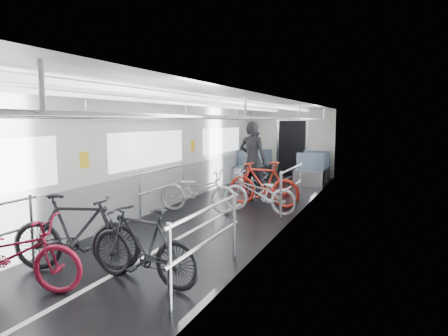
{
  "coord_description": "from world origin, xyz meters",
  "views": [
    {
      "loc": [
        3.28,
        -7.26,
        2.01
      ],
      "look_at": [
        0.0,
        0.59,
        0.99
      ],
      "focal_mm": 32.0,
      "sensor_mm": 36.0,
      "label": 1
    }
  ],
  "objects_px": {
    "bike_right_near": "(143,245)",
    "bike_left_mid": "(76,233)",
    "bike_right_far": "(263,184)",
    "person_standing": "(252,159)",
    "bike_left_near": "(11,254)",
    "bike_right_mid": "(259,193)",
    "bike_aisle": "(261,181)",
    "person_seated": "(253,156)",
    "bike_left_far": "(198,191)"
  },
  "relations": [
    {
      "from": "bike_right_far",
      "to": "bike_aisle",
      "type": "height_order",
      "value": "bike_right_far"
    },
    {
      "from": "bike_aisle",
      "to": "person_standing",
      "type": "bearing_deg",
      "value": 161.7
    },
    {
      "from": "bike_aisle",
      "to": "person_seated",
      "type": "relative_size",
      "value": 1.0
    },
    {
      "from": "bike_left_far",
      "to": "person_standing",
      "type": "distance_m",
      "value": 2.3
    },
    {
      "from": "bike_left_far",
      "to": "bike_right_mid",
      "type": "bearing_deg",
      "value": -76.36
    },
    {
      "from": "bike_right_far",
      "to": "person_standing",
      "type": "bearing_deg",
      "value": -144.29
    },
    {
      "from": "bike_right_near",
      "to": "bike_aisle",
      "type": "height_order",
      "value": "bike_right_near"
    },
    {
      "from": "bike_left_far",
      "to": "bike_aisle",
      "type": "distance_m",
      "value": 2.22
    },
    {
      "from": "bike_right_near",
      "to": "person_standing",
      "type": "distance_m",
      "value": 5.99
    },
    {
      "from": "bike_right_near",
      "to": "person_standing",
      "type": "height_order",
      "value": "person_standing"
    },
    {
      "from": "bike_right_mid",
      "to": "person_standing",
      "type": "xyz_separation_m",
      "value": [
        -0.75,
        1.75,
        0.55
      ]
    },
    {
      "from": "bike_left_mid",
      "to": "bike_right_far",
      "type": "xyz_separation_m",
      "value": [
        1.09,
        4.86,
        0.01
      ]
    },
    {
      "from": "bike_right_near",
      "to": "bike_aisle",
      "type": "relative_size",
      "value": 0.96
    },
    {
      "from": "bike_left_far",
      "to": "bike_right_near",
      "type": "distance_m",
      "value": 3.92
    },
    {
      "from": "bike_left_mid",
      "to": "person_seated",
      "type": "xyz_separation_m",
      "value": [
        -0.41,
        8.63,
        0.32
      ]
    },
    {
      "from": "bike_right_far",
      "to": "person_standing",
      "type": "relative_size",
      "value": 0.89
    },
    {
      "from": "bike_right_mid",
      "to": "person_seated",
      "type": "bearing_deg",
      "value": -155.99
    },
    {
      "from": "bike_right_mid",
      "to": "bike_right_far",
      "type": "height_order",
      "value": "bike_right_far"
    },
    {
      "from": "bike_right_far",
      "to": "bike_aisle",
      "type": "relative_size",
      "value": 1.06
    },
    {
      "from": "bike_right_mid",
      "to": "person_standing",
      "type": "distance_m",
      "value": 1.98
    },
    {
      "from": "bike_left_near",
      "to": "person_seated",
      "type": "xyz_separation_m",
      "value": [
        -0.17,
        9.44,
        0.38
      ]
    },
    {
      "from": "bike_aisle",
      "to": "person_seated",
      "type": "distance_m",
      "value": 3.07
    },
    {
      "from": "bike_right_far",
      "to": "person_seated",
      "type": "height_order",
      "value": "person_seated"
    },
    {
      "from": "bike_left_near",
      "to": "bike_left_far",
      "type": "bearing_deg",
      "value": -20.82
    },
    {
      "from": "bike_right_near",
      "to": "bike_right_mid",
      "type": "height_order",
      "value": "bike_right_near"
    },
    {
      "from": "bike_right_near",
      "to": "bike_right_mid",
      "type": "xyz_separation_m",
      "value": [
        0.15,
        4.18,
        -0.04
      ]
    },
    {
      "from": "bike_right_far",
      "to": "bike_left_far",
      "type": "bearing_deg",
      "value": -40.85
    },
    {
      "from": "person_standing",
      "to": "person_seated",
      "type": "distance_m",
      "value": 2.85
    },
    {
      "from": "bike_left_near",
      "to": "person_standing",
      "type": "xyz_separation_m",
      "value": [
        0.7,
        6.73,
        0.54
      ]
    },
    {
      "from": "bike_right_near",
      "to": "person_seated",
      "type": "bearing_deg",
      "value": -165.45
    },
    {
      "from": "person_standing",
      "to": "person_seated",
      "type": "relative_size",
      "value": 1.18
    },
    {
      "from": "bike_right_far",
      "to": "person_seated",
      "type": "distance_m",
      "value": 4.07
    },
    {
      "from": "bike_right_near",
      "to": "bike_left_mid",
      "type": "bearing_deg",
      "value": -85.85
    },
    {
      "from": "bike_left_near",
      "to": "person_standing",
      "type": "relative_size",
      "value": 0.87
    },
    {
      "from": "bike_left_near",
      "to": "person_seated",
      "type": "bearing_deg",
      "value": -17.42
    },
    {
      "from": "bike_left_near",
      "to": "bike_aisle",
      "type": "xyz_separation_m",
      "value": [
        0.99,
        6.63,
        -0.01
      ]
    },
    {
      "from": "bike_left_near",
      "to": "person_standing",
      "type": "distance_m",
      "value": 6.79
    },
    {
      "from": "bike_right_near",
      "to": "bike_right_far",
      "type": "distance_m",
      "value": 4.88
    },
    {
      "from": "bike_aisle",
      "to": "bike_right_mid",
      "type": "bearing_deg",
      "value": -73.24
    },
    {
      "from": "bike_right_near",
      "to": "bike_right_far",
      "type": "bearing_deg",
      "value": -175.52
    },
    {
      "from": "bike_left_mid",
      "to": "bike_right_far",
      "type": "distance_m",
      "value": 4.98
    },
    {
      "from": "bike_right_mid",
      "to": "bike_aisle",
      "type": "distance_m",
      "value": 1.72
    },
    {
      "from": "person_seated",
      "to": "bike_right_far",
      "type": "bearing_deg",
      "value": 130.95
    },
    {
      "from": "person_seated",
      "to": "bike_left_mid",
      "type": "bearing_deg",
      "value": 111.89
    },
    {
      "from": "bike_left_near",
      "to": "bike_left_mid",
      "type": "distance_m",
      "value": 0.85
    },
    {
      "from": "bike_right_near",
      "to": "bike_right_mid",
      "type": "bearing_deg",
      "value": -177.19
    },
    {
      "from": "person_standing",
      "to": "bike_right_near",
      "type": "bearing_deg",
      "value": 99.82
    },
    {
      "from": "bike_right_mid",
      "to": "person_standing",
      "type": "height_order",
      "value": "person_standing"
    },
    {
      "from": "bike_left_far",
      "to": "bike_right_far",
      "type": "distance_m",
      "value": 1.6
    },
    {
      "from": "bike_left_mid",
      "to": "bike_right_mid",
      "type": "bearing_deg",
      "value": -35.83
    }
  ]
}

